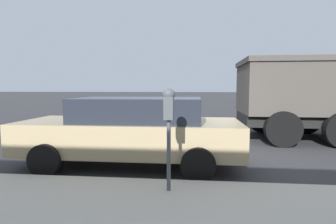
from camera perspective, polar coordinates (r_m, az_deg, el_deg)
ground_plane at (r=6.76m, az=4.39°, el=-9.38°), size 220.00×220.00×0.00m
parking_meter at (r=3.90m, az=0.16°, el=-0.15°), size 0.21×0.19×1.56m
car_tan at (r=5.77m, az=-7.68°, el=-3.89°), size 1.98×4.72×1.49m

